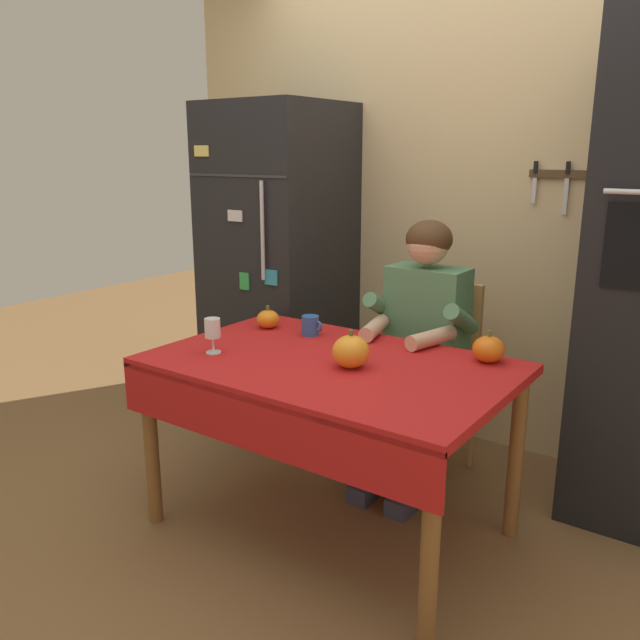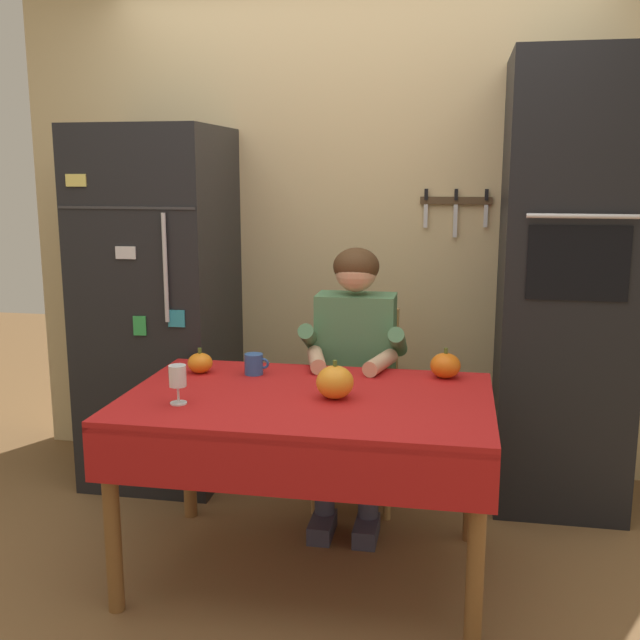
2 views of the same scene
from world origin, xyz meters
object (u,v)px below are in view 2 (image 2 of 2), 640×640
Objects in this scene: chair_behind_person at (359,396)px; coffee_mug at (254,364)px; wine_glass at (178,378)px; refrigerator at (160,307)px; seated_person at (354,360)px; dining_table at (307,418)px; pumpkin_small at (335,382)px; pumpkin_large at (445,365)px; wall_oven at (566,288)px; pumpkin_medium at (200,363)px.

coffee_mug is at bearing -126.15° from chair_behind_person.
refrigerator is at bearing 115.46° from wine_glass.
coffee_mug is at bearing -139.01° from seated_person.
wine_glass is at bearing -64.54° from refrigerator.
dining_table is 9.54× the size of wine_glass.
pumpkin_small is at bearing -88.82° from seated_person.
refrigerator is 14.22× the size of pumpkin_large.
dining_table is at bearing -179.68° from pumpkin_small.
wall_oven reaches higher than pumpkin_large.
seated_person is at bearing 80.97° from dining_table.
wine_glass is 0.99× the size of pumpkin_small.
dining_table is 13.24× the size of coffee_mug.
dining_table is at bearing -42.91° from refrigerator.
wall_oven is 1.45m from dining_table.
chair_behind_person reaches higher than pumpkin_medium.
wine_glass reaches higher than pumpkin_large.
pumpkin_large is 0.55m from pumpkin_small.
wall_oven is at bearing 23.04° from pumpkin_medium.
dining_table is 0.59m from pumpkin_medium.
wine_glass is at bearing -125.00° from seated_person.
coffee_mug is 0.23m from pumpkin_medium.
wine_glass is (-0.45, -0.17, 0.18)m from dining_table.
coffee_mug is at bearing -173.35° from pumpkin_large.
wall_oven is 1.50m from coffee_mug.
chair_behind_person is 1.15m from wine_glass.
wine_glass is at bearing -110.29° from coffee_mug.
dining_table is (-1.05, -0.92, -0.39)m from wall_oven.
pumpkin_large is at bearing 35.68° from dining_table.
refrigerator is 16.66× the size of pumpkin_medium.
coffee_mug is (-0.38, -0.33, 0.05)m from seated_person.
wine_glass is 1.10m from pumpkin_large.
refrigerator is 12.26× the size of wine_glass.
chair_behind_person reaches higher than coffee_mug.
coffee_mug is (0.67, -0.61, -0.12)m from refrigerator.
pumpkin_small is (-0.94, -0.92, -0.25)m from wall_oven.
pumpkin_large is (-0.54, -0.55, -0.26)m from wall_oven.
wall_oven is 16.60× the size of pumpkin_large.
chair_behind_person is 0.75× the size of seated_person.
pumpkin_medium is (-0.61, -0.54, 0.27)m from chair_behind_person.
pumpkin_small reaches higher than pumpkin_large.
pumpkin_small is (0.56, 0.17, -0.04)m from wine_glass.
dining_table is at bearing -138.69° from wall_oven.
wall_oven reaches higher than chair_behind_person.
pumpkin_large is at bearing 29.37° from wine_glass.
pumpkin_large is (1.46, -0.52, -0.11)m from refrigerator.
refrigerator is 1.17m from wine_glass.
seated_person is (-0.00, -0.19, 0.23)m from chair_behind_person.
seated_person is 9.84× the size of pumpkin_large.
refrigerator is at bearing 124.82° from pumpkin_medium.
wall_oven reaches higher than coffee_mug.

